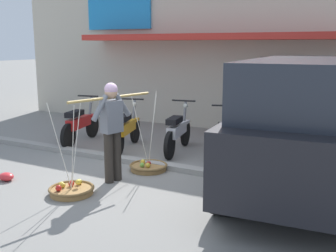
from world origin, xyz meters
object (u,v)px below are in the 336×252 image
(fruit_basket_right_side, at_px, (148,166))
(motorcycle_end_of_row, at_px, (223,140))
(motorcycle_nearest_shop, at_px, (80,124))
(motorcycle_third_in_row, at_px, (178,132))
(parked_truck, at_px, (311,122))
(fruit_basket_left_side, at_px, (71,190))
(plastic_litter_bag, at_px, (6,177))
(fruit_vendor, at_px, (112,125))
(motorcycle_second_in_row, at_px, (127,129))

(fruit_basket_right_side, xyz_separation_m, motorcycle_end_of_row, (1.03, 1.17, 0.38))
(fruit_basket_right_side, xyz_separation_m, motorcycle_nearest_shop, (-2.52, 1.06, 0.38))
(motorcycle_end_of_row, bearing_deg, motorcycle_third_in_row, 167.85)
(fruit_basket_right_side, relative_size, motorcycle_nearest_shop, 0.81)
(motorcycle_end_of_row, distance_m, parked_truck, 2.08)
(fruit_basket_left_side, height_order, plastic_litter_bag, fruit_basket_left_side)
(fruit_basket_left_side, relative_size, parked_truck, 0.30)
(motorcycle_third_in_row, distance_m, parked_truck, 3.18)
(fruit_basket_left_side, relative_size, plastic_litter_bag, 5.19)
(fruit_basket_right_side, bearing_deg, motorcycle_nearest_shop, 157.13)
(motorcycle_third_in_row, relative_size, plastic_litter_bag, 6.44)
(motorcycle_nearest_shop, xyz_separation_m, motorcycle_end_of_row, (3.55, 0.11, 0.00))
(motorcycle_end_of_row, distance_m, plastic_litter_bag, 4.07)
(motorcycle_end_of_row, relative_size, parked_truck, 0.36)
(fruit_basket_left_side, bearing_deg, fruit_basket_right_side, 75.14)
(fruit_basket_left_side, height_order, parked_truck, parked_truck)
(plastic_litter_bag, bearing_deg, parked_truck, 22.68)
(plastic_litter_bag, bearing_deg, fruit_basket_right_side, 41.83)
(parked_truck, bearing_deg, fruit_basket_right_side, -174.30)
(fruit_vendor, height_order, motorcycle_third_in_row, fruit_vendor)
(fruit_basket_left_side, distance_m, plastic_litter_bag, 1.43)
(motorcycle_third_in_row, height_order, parked_truck, parked_truck)
(motorcycle_nearest_shop, distance_m, plastic_litter_bag, 2.83)
(parked_truck, relative_size, plastic_litter_bag, 17.58)
(fruit_basket_left_side, height_order, motorcycle_nearest_shop, fruit_basket_left_side)
(fruit_basket_right_side, height_order, motorcycle_nearest_shop, fruit_basket_right_side)
(motorcycle_second_in_row, height_order, motorcycle_third_in_row, same)
(motorcycle_nearest_shop, xyz_separation_m, motorcycle_second_in_row, (1.29, 0.05, 0.00))
(motorcycle_second_in_row, bearing_deg, plastic_litter_bag, -102.89)
(motorcycle_nearest_shop, distance_m, motorcycle_end_of_row, 3.55)
(fruit_basket_right_side, bearing_deg, motorcycle_end_of_row, 48.50)
(fruit_basket_right_side, relative_size, motorcycle_third_in_row, 0.81)
(motorcycle_second_in_row, height_order, motorcycle_end_of_row, same)
(fruit_vendor, bearing_deg, plastic_litter_bag, -152.67)
(parked_truck, bearing_deg, motorcycle_third_in_row, 158.62)
(fruit_vendor, bearing_deg, parked_truck, 19.99)
(motorcycle_third_in_row, xyz_separation_m, parked_truck, (2.90, -1.13, 0.68))
(motorcycle_second_in_row, xyz_separation_m, motorcycle_end_of_row, (2.26, 0.06, 0.00))
(motorcycle_nearest_shop, bearing_deg, plastic_litter_bag, -76.49)
(plastic_litter_bag, bearing_deg, fruit_basket_left_side, 1.48)
(motorcycle_nearest_shop, bearing_deg, motorcycle_third_in_row, 8.28)
(fruit_basket_left_side, relative_size, motorcycle_nearest_shop, 0.81)
(motorcycle_nearest_shop, bearing_deg, motorcycle_end_of_row, 1.70)
(fruit_vendor, bearing_deg, fruit_basket_right_side, 75.33)
(motorcycle_end_of_row, bearing_deg, fruit_basket_left_side, -117.65)
(fruit_basket_right_side, distance_m, motorcycle_end_of_row, 1.60)
(fruit_vendor, relative_size, motorcycle_end_of_row, 0.97)
(fruit_vendor, relative_size, motorcycle_second_in_row, 0.96)
(motorcycle_second_in_row, bearing_deg, motorcycle_end_of_row, 1.44)
(motorcycle_third_in_row, xyz_separation_m, plastic_litter_bag, (-1.76, -3.08, -0.38))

